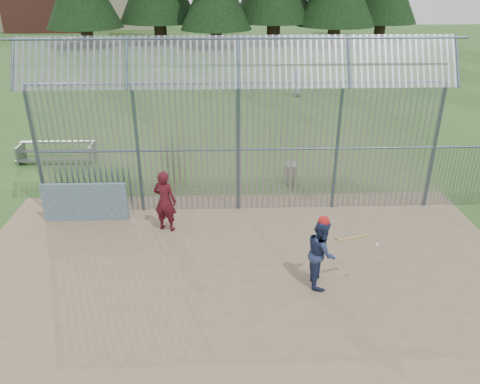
{
  "coord_description": "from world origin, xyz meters",
  "views": [
    {
      "loc": [
        -0.43,
        -9.75,
        6.85
      ],
      "look_at": [
        0.0,
        2.0,
        1.3
      ],
      "focal_mm": 35.0,
      "sensor_mm": 36.0,
      "label": 1
    }
  ],
  "objects_px": {
    "trash_can": "(290,174)",
    "onlooker": "(165,201)",
    "dugout_wall": "(85,202)",
    "batter": "(321,253)",
    "bleacher": "(57,152)"
  },
  "relations": [
    {
      "from": "trash_can",
      "to": "onlooker",
      "type": "bearing_deg",
      "value": -141.95
    },
    {
      "from": "bleacher",
      "to": "dugout_wall",
      "type": "bearing_deg",
      "value": -63.87
    },
    {
      "from": "batter",
      "to": "trash_can",
      "type": "distance_m",
      "value": 5.93
    },
    {
      "from": "onlooker",
      "to": "batter",
      "type": "bearing_deg",
      "value": 163.85
    },
    {
      "from": "dugout_wall",
      "to": "trash_can",
      "type": "bearing_deg",
      "value": 21.09
    },
    {
      "from": "dugout_wall",
      "to": "bleacher",
      "type": "distance_m",
      "value": 5.55
    },
    {
      "from": "dugout_wall",
      "to": "batter",
      "type": "height_order",
      "value": "batter"
    },
    {
      "from": "dugout_wall",
      "to": "bleacher",
      "type": "xyz_separation_m",
      "value": [
        -2.44,
        4.98,
        -0.21
      ]
    },
    {
      "from": "bleacher",
      "to": "batter",
      "type": "bearing_deg",
      "value": -43.39
    },
    {
      "from": "dugout_wall",
      "to": "onlooker",
      "type": "height_order",
      "value": "onlooker"
    },
    {
      "from": "batter",
      "to": "onlooker",
      "type": "xyz_separation_m",
      "value": [
        -3.95,
        2.74,
        0.07
      ]
    },
    {
      "from": "trash_can",
      "to": "dugout_wall",
      "type": "bearing_deg",
      "value": -158.91
    },
    {
      "from": "onlooker",
      "to": "trash_can",
      "type": "relative_size",
      "value": 2.24
    },
    {
      "from": "trash_can",
      "to": "bleacher",
      "type": "bearing_deg",
      "value": 164.6
    },
    {
      "from": "dugout_wall",
      "to": "trash_can",
      "type": "xyz_separation_m",
      "value": [
        6.51,
        2.51,
        -0.24
      ]
    }
  ]
}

